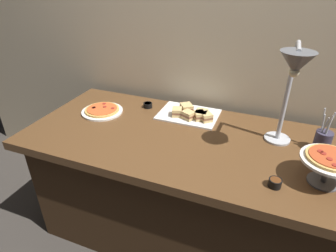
% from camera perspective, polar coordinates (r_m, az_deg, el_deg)
% --- Properties ---
extents(ground_plane, '(8.00, 8.00, 0.00)m').
position_cam_1_polar(ground_plane, '(2.11, 3.50, -20.21)').
color(ground_plane, '#38332D').
extents(back_wall, '(4.40, 0.04, 2.40)m').
position_cam_1_polar(back_wall, '(1.89, 9.66, 16.73)').
color(back_wall, '#C6B593').
rests_on(back_wall, ground_plane).
extents(buffet_table, '(1.90, 0.84, 0.76)m').
position_cam_1_polar(buffet_table, '(1.83, 3.87, -12.39)').
color(buffet_table, brown).
rests_on(buffet_table, ground_plane).
extents(heat_lamp, '(0.15, 0.33, 0.55)m').
position_cam_1_polar(heat_lamp, '(1.39, 23.86, 9.49)').
color(heat_lamp, '#B7BABF').
rests_on(heat_lamp, buffet_table).
extents(pizza_plate_front, '(0.27, 0.27, 0.03)m').
position_cam_1_polar(pizza_plate_front, '(1.93, -13.09, 3.06)').
color(pizza_plate_front, white).
rests_on(pizza_plate_front, buffet_table).
extents(pizza_plate_center, '(0.24, 0.24, 0.15)m').
position_cam_1_polar(pizza_plate_center, '(1.41, 29.73, -6.24)').
color(pizza_plate_center, '#595B60').
rests_on(pizza_plate_center, buffet_table).
extents(sandwich_platter, '(0.38, 0.28, 0.06)m').
position_cam_1_polar(sandwich_platter, '(1.82, 4.68, 2.46)').
color(sandwich_platter, white).
rests_on(sandwich_platter, buffet_table).
extents(sauce_cup_near, '(0.06, 0.06, 0.03)m').
position_cam_1_polar(sauce_cup_near, '(1.95, -4.08, 4.23)').
color(sauce_cup_near, black).
rests_on(sauce_cup_near, buffet_table).
extents(sauce_cup_far, '(0.06, 0.06, 0.04)m').
position_cam_1_polar(sauce_cup_far, '(1.35, 20.71, -10.62)').
color(sauce_cup_far, black).
rests_on(sauce_cup_far, buffet_table).
extents(utensil_holder, '(0.08, 0.08, 0.23)m').
position_cam_1_polar(utensil_holder, '(1.67, 28.63, -2.57)').
color(utensil_holder, '#383347').
rests_on(utensil_holder, buffet_table).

